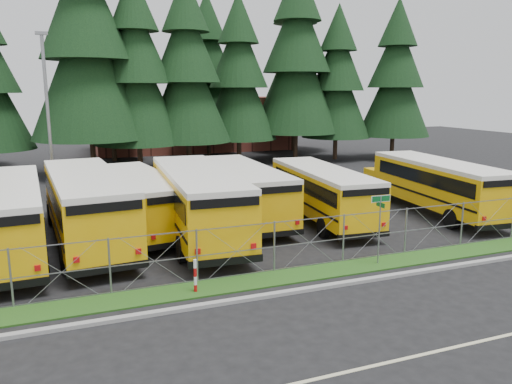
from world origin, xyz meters
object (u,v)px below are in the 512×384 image
at_px(bus_3, 141,201).
at_px(street_sign, 380,215).
at_px(bus_6, 319,194).
at_px(light_standard, 48,112).
at_px(bus_east, 434,187).
at_px(bus_2, 86,208).
at_px(bus_5, 242,192).
at_px(striped_bollard, 195,276).
at_px(bus_4, 196,203).
at_px(bus_1, 7,219).

bearing_deg(bus_3, street_sign, -55.40).
distance_m(bus_6, light_standard, 16.90).
bearing_deg(bus_3, bus_east, -16.80).
bearing_deg(bus_2, bus_5, 6.01).
relative_size(bus_5, street_sign, 3.96).
distance_m(bus_2, bus_3, 3.01).
bearing_deg(striped_bollard, bus_2, 112.76).
bearing_deg(bus_3, bus_4, -52.26).
xyz_separation_m(bus_4, bus_east, (13.62, -0.31, -0.12)).
distance_m(bus_1, striped_bollard, 9.33).
height_order(bus_2, bus_3, bus_2).
distance_m(bus_6, bus_east, 6.83).
bearing_deg(bus_3, bus_1, -168.02).
bearing_deg(bus_2, light_standard, 94.40).
relative_size(bus_4, light_standard, 1.22).
relative_size(bus_4, street_sign, 4.38).
xyz_separation_m(bus_1, street_sign, (13.76, -6.64, 0.48)).
xyz_separation_m(bus_5, bus_east, (10.54, -2.54, 0.03)).
bearing_deg(bus_2, bus_3, 24.53).
bearing_deg(striped_bollard, bus_5, 61.56).
distance_m(bus_5, bus_6, 4.12).
height_order(bus_3, bus_4, bus_4).
bearing_deg(bus_5, light_standard, 141.21).
relative_size(striped_bollard, light_standard, 0.12).
bearing_deg(bus_1, bus_4, -4.37).
height_order(bus_3, bus_east, bus_east).
distance_m(bus_east, light_standard, 22.96).
xyz_separation_m(bus_2, bus_4, (4.87, -0.75, -0.01)).
xyz_separation_m(street_sign, striped_bollard, (-7.47, -0.18, -1.43)).
relative_size(bus_3, light_standard, 1.05).
distance_m(bus_4, striped_bollard, 6.99).
xyz_separation_m(bus_5, striped_bollard, (-4.83, -8.92, -0.86)).
distance_m(bus_3, light_standard, 9.92).
bearing_deg(bus_5, bus_6, -22.78).
distance_m(bus_1, bus_4, 8.04).
bearing_deg(street_sign, bus_2, 145.53).
relative_size(bus_2, street_sign, 4.40).
relative_size(street_sign, light_standard, 0.28).
bearing_deg(bus_6, bus_4, -170.96).
relative_size(bus_4, bus_east, 1.08).
bearing_deg(bus_6, bus_east, -2.40).
bearing_deg(bus_east, bus_4, -176.12).
xyz_separation_m(bus_5, light_standard, (-9.45, 8.03, 4.04)).
height_order(bus_5, light_standard, light_standard).
bearing_deg(street_sign, bus_east, 38.15).
relative_size(bus_1, bus_6, 1.10).
bearing_deg(bus_1, bus_3, 16.30).
bearing_deg(bus_4, bus_east, 1.95).
bearing_deg(bus_4, bus_6, 7.66).
xyz_separation_m(bus_1, bus_5, (11.12, 2.10, -0.10)).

